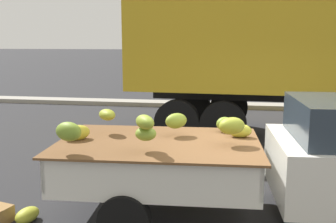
{
  "coord_description": "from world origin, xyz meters",
  "views": [
    {
      "loc": [
        -0.36,
        -5.32,
        2.44
      ],
      "look_at": [
        -1.32,
        0.36,
        1.4
      ],
      "focal_mm": 41.68,
      "sensor_mm": 36.0,
      "label": 1
    }
  ],
  "objects": [
    {
      "name": "curb_strip",
      "position": [
        0.0,
        9.19,
        0.08
      ],
      "size": [
        80.0,
        0.8,
        0.16
      ],
      "primitive_type": "cube",
      "color": "gray",
      "rests_on": "ground"
    },
    {
      "name": "pickup_truck",
      "position": [
        0.58,
        -0.1,
        0.88
      ],
      "size": [
        4.96,
        2.14,
        1.7
      ],
      "rotation": [
        0.0,
        0.0,
        0.06
      ],
      "color": "silver",
      "rests_on": "ground"
    },
    {
      "name": "fallen_banana_bunch_near_tailgate",
      "position": [
        -3.09,
        -0.72,
        0.1
      ],
      "size": [
        0.32,
        0.43,
        0.2
      ],
      "primitive_type": "ellipsoid",
      "rotation": [
        0.0,
        0.0,
        1.35
      ],
      "color": "#A8AC2D",
      "rests_on": "ground"
    },
    {
      "name": "ground",
      "position": [
        0.0,
        0.0,
        0.0
      ],
      "size": [
        220.0,
        220.0,
        0.0
      ],
      "primitive_type": "plane",
      "color": "#28282B"
    }
  ]
}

